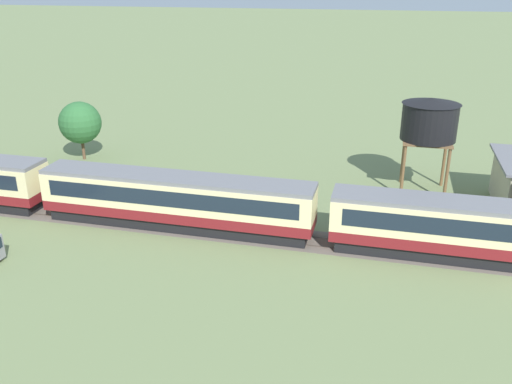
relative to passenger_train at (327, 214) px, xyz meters
The scene contains 4 objects.
passenger_train is the anchor object (origin of this frame).
railway_track 3.97m from the passenger_train, behind, with size 160.81×3.60×0.04m.
water_tower 14.96m from the passenger_train, 60.38° to the left, with size 4.98×4.98×8.51m.
yard_tree_0 30.51m from the passenger_train, 154.34° to the left, with size 4.35×4.35×6.15m.
Camera 1 is at (-10.52, -33.90, 18.14)m, focal length 38.00 mm.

